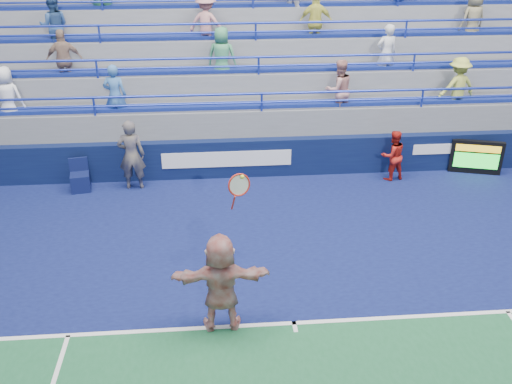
{
  "coord_description": "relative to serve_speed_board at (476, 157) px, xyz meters",
  "views": [
    {
      "loc": [
        -1.38,
        -8.21,
        6.96
      ],
      "look_at": [
        -0.5,
        2.5,
        1.5
      ],
      "focal_mm": 40.0,
      "sensor_mm": 36.0,
      "label": 1
    }
  ],
  "objects": [
    {
      "name": "ground",
      "position": [
        -6.1,
        -6.13,
        -0.5
      ],
      "size": [
        120.0,
        120.0,
        0.0
      ],
      "primitive_type": "plane",
      "color": "#333538"
    },
    {
      "name": "sponsor_wall",
      "position": [
        -6.09,
        0.37,
        0.05
      ],
      "size": [
        18.0,
        0.32,
        1.1
      ],
      "color": "#0A1138",
      "rests_on": "ground"
    },
    {
      "name": "bleacher_stand",
      "position": [
        -6.1,
        4.13,
        1.05
      ],
      "size": [
        18.0,
        5.6,
        6.13
      ],
      "color": "slate",
      "rests_on": "ground"
    },
    {
      "name": "serve_speed_board",
      "position": [
        0.0,
        0.0,
        0.0
      ],
      "size": [
        1.42,
        0.53,
        0.99
      ],
      "color": "black",
      "rests_on": "ground"
    },
    {
      "name": "judge_chair",
      "position": [
        -11.06,
        -0.19,
        -0.22
      ],
      "size": [
        0.57,
        0.58,
        0.88
      ],
      "color": "#0D1541",
      "rests_on": "ground"
    },
    {
      "name": "tennis_player",
      "position": [
        -7.42,
        -6.08,
        0.47
      ],
      "size": [
        1.78,
        0.57,
        3.09
      ],
      "color": "silver",
      "rests_on": "ground"
    },
    {
      "name": "line_judge",
      "position": [
        -9.64,
        -0.17,
        0.48
      ],
      "size": [
        0.71,
        0.47,
        1.95
      ],
      "primitive_type": "imported",
      "rotation": [
        0.0,
        0.0,
        3.14
      ],
      "color": "#16193D",
      "rests_on": "ground"
    },
    {
      "name": "ball_girl",
      "position": [
        -2.51,
        -0.19,
        0.22
      ],
      "size": [
        0.8,
        0.68,
        1.44
      ],
      "primitive_type": "imported",
      "rotation": [
        0.0,
        0.0,
        3.36
      ],
      "color": "red",
      "rests_on": "ground"
    }
  ]
}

